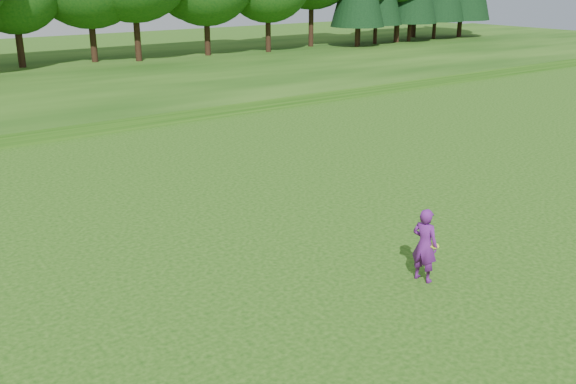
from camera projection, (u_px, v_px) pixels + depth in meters
ground at (371, 313)px, 13.65m from camera, size 140.00×140.00×0.00m
walking_path at (65, 134)px, 28.91m from camera, size 130.00×1.60×0.04m
woman at (425, 245)px, 14.86m from camera, size 0.55×0.72×1.79m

